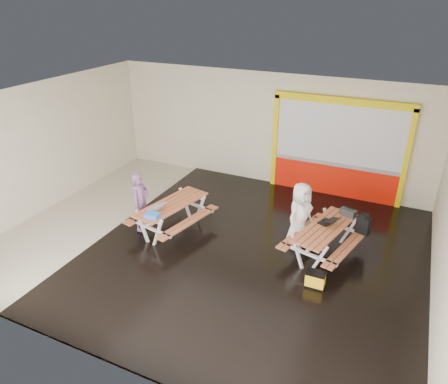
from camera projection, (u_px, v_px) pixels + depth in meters
The scene contains 14 objects.
room at pixel (207, 178), 9.49m from camera, with size 10.02×8.02×3.52m.
deck at pixel (256, 254), 9.78m from camera, with size 7.50×7.98×0.05m, color black.
kiosk at pixel (337, 151), 12.00m from camera, with size 3.88×0.16×3.00m.
picnic_table_left at pixel (172, 210), 10.46m from camera, with size 1.79×2.30×0.82m.
picnic_table_right at pixel (325, 234), 9.47m from camera, with size 1.81×2.28×0.81m.
person_left at pixel (141, 202), 10.38m from camera, with size 0.56×0.37×1.54m, color #774C7B.
person_right at pixel (300, 215), 9.78m from camera, with size 0.80×0.52×1.64m, color white.
laptop_left at pixel (157, 207), 10.10m from camera, with size 0.47×0.44×0.17m.
laptop_right at pixel (328, 221), 9.50m from camera, with size 0.50×0.48×0.17m.
blue_pouch at pixel (152, 215), 9.74m from camera, with size 0.32×0.23×0.09m, color blue.
toolbox at pixel (348, 212), 9.83m from camera, with size 0.41×0.31×0.21m.
backpack at pixel (363, 224), 9.64m from camera, with size 0.35×0.28×0.51m.
dark_case at pixel (306, 244), 10.01m from camera, with size 0.37×0.28×0.14m, color black.
fluke_bag at pixel (315, 280), 8.61m from camera, with size 0.41×0.27×0.35m.
Camera 1 is at (4.00, -7.70, 5.63)m, focal length 33.27 mm.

